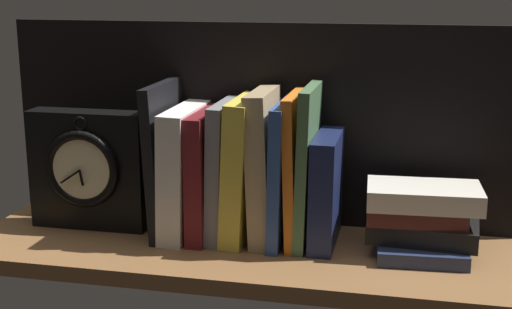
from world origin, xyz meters
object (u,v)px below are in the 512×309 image
(book_white_catcher, at_px, (184,171))
(book_stack_side, at_px, (421,220))
(book_black_skeptic, at_px, (166,158))
(book_maroon_dawkins, at_px, (206,173))
(book_gray_chess, at_px, (223,170))
(book_navy_bierce, at_px, (326,190))
(book_blue_modern, at_px, (282,172))
(framed_clock, at_px, (88,169))
(book_yellow_seinlanguage, at_px, (242,169))
(book_green_romantic, at_px, (308,166))
(book_tan_shortstories, at_px, (265,166))
(book_orange_pandolfini, at_px, (295,169))

(book_white_catcher, relative_size, book_stack_side, 1.19)
(book_black_skeptic, height_order, book_maroon_dawkins, book_black_skeptic)
(book_black_skeptic, height_order, book_gray_chess, book_black_skeptic)
(book_navy_bierce, xyz_separation_m, book_stack_side, (0.15, -0.01, -0.04))
(book_white_catcher, distance_m, book_maroon_dawkins, 0.04)
(book_blue_modern, bearing_deg, book_stack_side, -3.39)
(framed_clock, bearing_deg, book_yellow_seinlanguage, 2.46)
(book_gray_chess, bearing_deg, book_yellow_seinlanguage, 0.00)
(book_maroon_dawkins, height_order, book_green_romantic, book_green_romantic)
(book_black_skeptic, height_order, book_stack_side, book_black_skeptic)
(book_gray_chess, height_order, book_green_romantic, book_green_romantic)
(book_tan_shortstories, height_order, framed_clock, book_tan_shortstories)
(book_black_skeptic, height_order, framed_clock, book_black_skeptic)
(book_maroon_dawkins, bearing_deg, book_tan_shortstories, 0.00)
(book_maroon_dawkins, relative_size, book_yellow_seinlanguage, 0.90)
(book_yellow_seinlanguage, height_order, book_tan_shortstories, book_tan_shortstories)
(book_white_catcher, bearing_deg, book_blue_modern, 0.00)
(book_black_skeptic, distance_m, book_orange_pandolfini, 0.22)
(book_yellow_seinlanguage, distance_m, framed_clock, 0.26)
(book_white_catcher, relative_size, book_gray_chess, 0.95)
(book_maroon_dawkins, distance_m, book_navy_bierce, 0.20)
(book_green_romantic, bearing_deg, book_gray_chess, 180.00)
(book_gray_chess, height_order, book_orange_pandolfini, book_orange_pandolfini)
(book_maroon_dawkins, bearing_deg, book_green_romantic, 0.00)
(book_gray_chess, bearing_deg, book_stack_side, -2.35)
(book_white_catcher, bearing_deg, book_gray_chess, 0.00)
(book_tan_shortstories, relative_size, book_stack_side, 1.37)
(book_white_catcher, bearing_deg, book_yellow_seinlanguage, 0.00)
(book_yellow_seinlanguage, bearing_deg, book_green_romantic, 0.00)
(book_maroon_dawkins, distance_m, book_tan_shortstories, 0.10)
(book_black_skeptic, height_order, book_orange_pandolfini, book_black_skeptic)
(book_green_romantic, bearing_deg, book_tan_shortstories, 180.00)
(book_black_skeptic, bearing_deg, book_stack_side, -1.80)
(book_black_skeptic, xyz_separation_m, book_white_catcher, (0.03, 0.00, -0.02))
(book_tan_shortstories, bearing_deg, book_blue_modern, 0.00)
(book_stack_side, bearing_deg, book_blue_modern, 176.61)
(book_blue_modern, height_order, book_green_romantic, book_green_romantic)
(book_black_skeptic, bearing_deg, framed_clock, -175.15)
(book_yellow_seinlanguage, bearing_deg, book_blue_modern, 0.00)
(book_maroon_dawkins, xyz_separation_m, book_orange_pandolfini, (0.15, 0.00, 0.02))
(book_gray_chess, xyz_separation_m, book_navy_bierce, (0.17, 0.00, -0.02))
(book_maroon_dawkins, relative_size, book_orange_pandolfini, 0.86)
(book_blue_modern, relative_size, framed_clock, 1.13)
(book_black_skeptic, distance_m, book_blue_modern, 0.20)
(book_green_romantic, bearing_deg, book_stack_side, -4.15)
(book_blue_modern, relative_size, book_navy_bierce, 1.28)
(book_yellow_seinlanguage, distance_m, book_stack_side, 0.29)
(book_black_skeptic, height_order, book_white_catcher, book_black_skeptic)
(book_navy_bierce, bearing_deg, book_white_catcher, 180.00)
(book_navy_bierce, bearing_deg, book_orange_pandolfini, 180.00)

